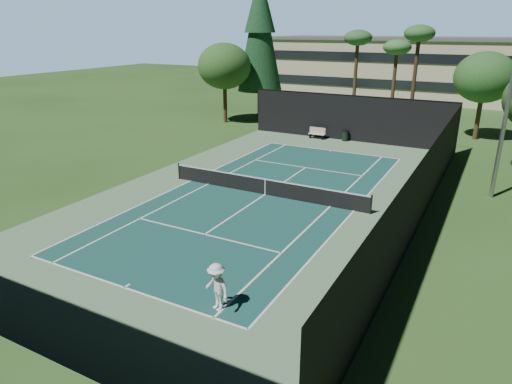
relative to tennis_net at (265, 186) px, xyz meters
The scene contains 21 objects.
ground 0.56m from the tennis_net, ahead, with size 160.00×160.00×0.00m, color #284F1D.
apron_slab 0.55m from the tennis_net, ahead, with size 18.00×32.00×0.01m, color #5C835C.
court_surface 0.55m from the tennis_net, ahead, with size 10.97×23.77×0.01m, color #174B44.
court_lines 0.54m from the tennis_net, ahead, with size 11.07×23.87×0.01m.
tennis_net is the anchor object (origin of this frame).
fence 1.45m from the tennis_net, 90.00° to the left, with size 18.04×32.05×4.03m.
player 12.01m from the tennis_net, 70.89° to the right, with size 1.17×0.67×1.81m, color white.
tennis_ball_a 13.15m from the tennis_net, 113.79° to the right, with size 0.07×0.07×0.07m, color yellow.
tennis_ball_b 3.17m from the tennis_net, 85.65° to the left, with size 0.06×0.06×0.06m, color #D3E534.
tennis_ball_c 3.61m from the tennis_net, 106.39° to the left, with size 0.06×0.06×0.06m, color yellow.
tennis_ball_d 6.58m from the tennis_net, 157.86° to the left, with size 0.07×0.07×0.07m, color #BAD831.
park_bench 15.58m from the tennis_net, 99.69° to the left, with size 1.50×0.45×1.02m.
trash_bin 15.70m from the tennis_net, 90.31° to the left, with size 0.56×0.56×0.95m.
pine_tree 26.63m from the tennis_net, 118.61° to the left, with size 4.80×4.80×15.00m.
palm_a 25.26m from the tennis_net, 94.76° to the left, with size 2.80×2.80×9.32m.
palm_b 26.92m from the tennis_net, 86.70° to the left, with size 2.80×2.80×8.42m.
palm_c 24.69m from the tennis_net, 80.13° to the left, with size 2.80×2.80×9.77m.
decid_tree_a 24.65m from the tennis_net, 65.56° to the left, with size 5.12×5.12×7.62m.
decid_tree_c 23.39m from the tennis_net, 127.87° to the left, with size 5.44×5.44×8.09m.
campus_building 46.12m from the tennis_net, 90.00° to the left, with size 40.50×12.50×8.30m.
light_pole 14.66m from the tennis_net, 26.57° to the left, with size 0.90×0.25×12.22m.
Camera 1 is at (11.74, -22.94, 9.47)m, focal length 32.00 mm.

